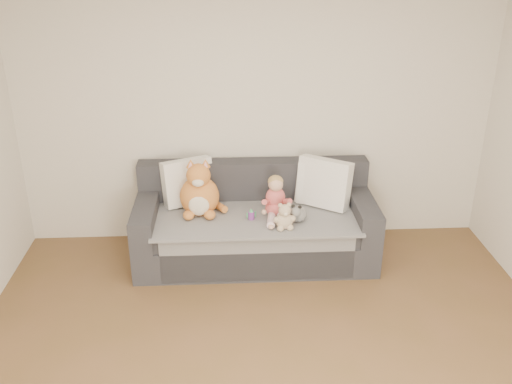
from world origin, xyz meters
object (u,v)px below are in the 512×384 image
sofa (255,226)px  sippy_cup (251,214)px  plush_cat (200,193)px  toddler (276,200)px  teddy_bear (284,218)px

sofa → sippy_cup: 0.28m
plush_cat → sippy_cup: (0.46, -0.15, -0.15)m
toddler → sippy_cup: (-0.22, -0.05, -0.11)m
teddy_bear → sippy_cup: (-0.28, 0.19, -0.05)m
sofa → toddler: 0.40m
sippy_cup → toddler: bearing=11.8°
sippy_cup → teddy_bear: bearing=-33.8°
toddler → sippy_cup: bearing=-169.5°
sofa → plush_cat: bearing=-177.4°
sofa → plush_cat: size_ratio=4.00×
toddler → teddy_bear: bearing=-77.7°
teddy_bear → toddler: bearing=96.5°
teddy_bear → sippy_cup: size_ratio=2.44×
sippy_cup → plush_cat: bearing=161.8°
plush_cat → sippy_cup: bearing=-17.2°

